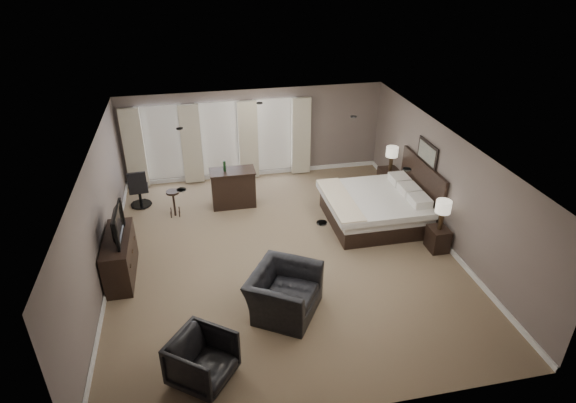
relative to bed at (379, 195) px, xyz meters
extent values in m
cube|color=#74624A|center=(-2.58, -0.92, -0.75)|extent=(7.60, 8.60, 0.04)
cube|color=silver|center=(-2.58, -0.92, 1.85)|extent=(7.60, 8.60, 0.04)
cube|color=#6D605A|center=(-2.58, 3.33, 0.55)|extent=(7.50, 0.04, 2.60)
cube|color=#6D605A|center=(-2.58, -5.17, 0.55)|extent=(7.50, 0.04, 2.60)
cube|color=#6D605A|center=(-6.33, -0.92, 0.55)|extent=(0.04, 8.50, 2.60)
cube|color=#6D605A|center=(1.17, -0.92, 0.55)|extent=(0.04, 8.50, 2.60)
cube|color=silver|center=(-5.18, 3.27, 0.50)|extent=(1.15, 0.04, 2.05)
cube|color=silver|center=(-3.58, 3.27, 0.50)|extent=(1.15, 0.04, 2.05)
cube|color=silver|center=(-1.98, 3.27, 0.50)|extent=(1.15, 0.04, 2.05)
cube|color=#BAB39A|center=(-5.93, 3.15, 0.43)|extent=(0.55, 0.12, 2.30)
cube|color=#BAB39A|center=(-4.38, 3.15, 0.43)|extent=(0.55, 0.12, 2.30)
cube|color=#BAB39A|center=(-2.78, 3.15, 0.43)|extent=(0.55, 0.12, 2.30)
cube|color=#BAB39A|center=(-1.23, 3.15, 0.43)|extent=(0.55, 0.12, 2.30)
cube|color=silver|center=(0.00, 0.00, 0.00)|extent=(2.37, 2.26, 1.51)
cube|color=black|center=(0.89, -1.45, -0.48)|extent=(0.41, 0.50, 0.54)
cube|color=black|center=(0.89, 1.45, -0.42)|extent=(0.50, 0.62, 0.67)
cube|color=beige|center=(0.89, -1.45, 0.14)|extent=(0.34, 0.34, 0.70)
cube|color=beige|center=(0.89, 1.45, 0.26)|extent=(0.33, 0.33, 0.68)
cube|color=slate|center=(1.12, 0.00, 1.00)|extent=(0.04, 0.96, 0.56)
cube|color=black|center=(-6.03, -1.02, -0.29)|extent=(0.52, 1.61, 0.93)
imported|color=black|center=(-6.03, -1.02, 0.25)|extent=(0.63, 1.09, 0.14)
imported|color=black|center=(-2.93, -2.77, -0.18)|extent=(1.43, 1.58, 1.16)
imported|color=black|center=(-4.50, -4.11, -0.30)|extent=(1.20, 1.21, 0.91)
cube|color=black|center=(-3.41, 1.57, -0.25)|extent=(1.17, 0.61, 1.02)
cube|color=black|center=(-4.95, 1.32, -0.40)|extent=(0.43, 0.43, 0.70)
cube|color=black|center=(-3.61, 1.89, -0.37)|extent=(0.45, 0.45, 0.76)
cube|color=black|center=(-5.84, 2.05, -0.22)|extent=(0.58, 0.58, 1.06)
camera|label=1|loc=(-4.29, -9.71, 5.47)|focal=30.00mm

